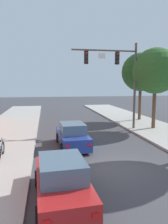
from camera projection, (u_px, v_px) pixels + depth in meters
ground_plane at (114, 168)px, 10.52m from camera, size 120.00×120.00×0.00m
traffic_signal_mast at (118, 70)px, 18.31m from camera, size 5.76×0.38×7.50m
car_lead_blue at (72, 136)px, 13.95m from camera, size 1.98×4.31×1.60m
car_following_red at (62, 182)px, 7.43m from camera, size 1.99×4.31×1.60m
bicycle_leaning at (1, 150)px, 11.58m from camera, size 0.12×1.77×0.98m
street_tree_second at (156, 71)px, 18.71m from camera, size 4.04×4.04×7.15m
street_tree_third at (141, 72)px, 23.31m from camera, size 4.20×4.20×7.39m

